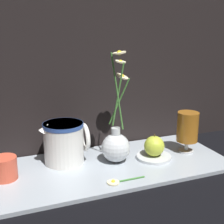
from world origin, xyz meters
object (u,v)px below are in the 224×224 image
tea_glass (188,128)px  orange_fruit (154,146)px  ceramic_pitcher (65,141)px  yellow_mug (4,168)px  vase_with_flowers (116,144)px

tea_glass → orange_fruit: size_ratio=1.90×
ceramic_pitcher → yellow_mug: bearing=-165.2°
ceramic_pitcher → orange_fruit: 0.30m
yellow_mug → tea_glass: size_ratio=0.57×
orange_fruit → tea_glass: bearing=2.6°
yellow_mug → orange_fruit: 0.48m
tea_glass → orange_fruit: tea_glass is taller
vase_with_flowers → ceramic_pitcher: bearing=161.1°
yellow_mug → ceramic_pitcher: 0.20m
yellow_mug → tea_glass: (0.62, -0.02, 0.06)m
vase_with_flowers → yellow_mug: bearing=179.5°
ceramic_pitcher → tea_glass: (0.42, -0.07, 0.02)m
vase_with_flowers → orange_fruit: bearing=-11.8°
yellow_mug → orange_fruit: size_ratio=1.07×
vase_with_flowers → orange_fruit: 0.13m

